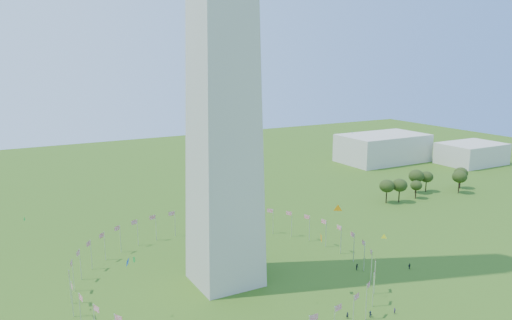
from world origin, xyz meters
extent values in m
cylinder|color=silver|center=(40.00, 50.00, 4.50)|extent=(0.24, 0.24, 9.00)
cylinder|color=silver|center=(39.39, 56.95, 4.50)|extent=(0.24, 0.24, 9.00)
cylinder|color=silver|center=(37.59, 63.68, 4.50)|extent=(0.24, 0.24, 9.00)
cylinder|color=silver|center=(34.64, 70.00, 4.50)|extent=(0.24, 0.24, 9.00)
cylinder|color=silver|center=(30.64, 75.71, 4.50)|extent=(0.24, 0.24, 9.00)
cylinder|color=silver|center=(25.71, 80.64, 4.50)|extent=(0.24, 0.24, 9.00)
cylinder|color=silver|center=(20.00, 84.64, 4.50)|extent=(0.24, 0.24, 9.00)
cylinder|color=silver|center=(13.68, 87.59, 4.50)|extent=(0.24, 0.24, 9.00)
cylinder|color=silver|center=(6.95, 89.39, 4.50)|extent=(0.24, 0.24, 9.00)
cylinder|color=silver|center=(0.00, 90.00, 4.50)|extent=(0.24, 0.24, 9.00)
cylinder|color=silver|center=(-6.95, 89.39, 4.50)|extent=(0.24, 0.24, 9.00)
cylinder|color=silver|center=(-13.68, 87.59, 4.50)|extent=(0.24, 0.24, 9.00)
cylinder|color=silver|center=(-20.00, 84.64, 4.50)|extent=(0.24, 0.24, 9.00)
cylinder|color=silver|center=(-25.71, 80.64, 4.50)|extent=(0.24, 0.24, 9.00)
cylinder|color=silver|center=(-30.64, 75.71, 4.50)|extent=(0.24, 0.24, 9.00)
cylinder|color=silver|center=(-34.64, 70.00, 4.50)|extent=(0.24, 0.24, 9.00)
cylinder|color=silver|center=(-37.59, 63.68, 4.50)|extent=(0.24, 0.24, 9.00)
cylinder|color=silver|center=(-39.39, 56.95, 4.50)|extent=(0.24, 0.24, 9.00)
cylinder|color=silver|center=(-40.00, 50.00, 4.50)|extent=(0.24, 0.24, 9.00)
cylinder|color=silver|center=(-39.39, 43.05, 4.50)|extent=(0.24, 0.24, 9.00)
cylinder|color=silver|center=(13.68, 12.41, 4.50)|extent=(0.24, 0.24, 9.00)
cylinder|color=silver|center=(20.00, 15.36, 4.50)|extent=(0.24, 0.24, 9.00)
cylinder|color=silver|center=(25.71, 19.36, 4.50)|extent=(0.24, 0.24, 9.00)
cylinder|color=silver|center=(30.64, 24.29, 4.50)|extent=(0.24, 0.24, 9.00)
cylinder|color=silver|center=(34.64, 30.00, 4.50)|extent=(0.24, 0.24, 9.00)
cylinder|color=silver|center=(37.59, 36.32, 4.50)|extent=(0.24, 0.24, 9.00)
cylinder|color=silver|center=(39.39, 43.05, 4.50)|extent=(0.24, 0.24, 9.00)
cube|color=beige|center=(150.00, 150.00, 8.00)|extent=(50.00, 30.00, 16.00)
cube|color=beige|center=(190.00, 120.00, 6.00)|extent=(35.00, 25.00, 12.00)
imported|color=black|center=(16.50, 17.71, 0.83)|extent=(0.72, 0.66, 1.65)
imported|color=#37194D|center=(27.88, 13.97, 0.77)|extent=(0.60, 0.43, 1.55)
imported|color=black|center=(50.39, 31.17, 0.87)|extent=(1.08, 0.73, 1.74)
imported|color=black|center=(36.56, 38.00, 0.95)|extent=(1.08, 1.16, 1.91)
imported|color=#1F2549|center=(21.75, 15.70, 0.78)|extent=(1.02, 1.57, 1.56)
plane|color=orange|center=(19.66, 26.65, 24.22)|extent=(1.69, 1.94, 2.46)
plane|color=blue|center=(-34.25, 17.86, 24.86)|extent=(0.58, 1.84, 1.76)
plane|color=green|center=(-48.18, 56.15, 23.94)|extent=(0.45, 1.37, 1.42)
plane|color=green|center=(-27.01, 41.78, 14.90)|extent=(1.35, 0.46, 1.40)
plane|color=green|center=(0.68, 32.49, 27.23)|extent=(1.73, 1.07, 1.36)
plane|color=blue|center=(45.87, 53.62, 37.47)|extent=(0.34, 1.41, 1.37)
plane|color=yellow|center=(36.11, 27.40, 13.69)|extent=(1.18, 0.94, 1.51)
plane|color=orange|center=(17.71, 30.47, 15.75)|extent=(1.96, 0.46, 1.97)
ellipsoid|color=#304517|center=(91.57, 84.53, 4.97)|extent=(6.36, 6.36, 9.93)
ellipsoid|color=#304517|center=(97.05, 82.75, 5.02)|extent=(6.42, 6.42, 10.03)
ellipsoid|color=#304517|center=(107.64, 83.47, 3.93)|extent=(5.03, 5.03, 7.86)
ellipsoid|color=#304517|center=(114.14, 89.81, 5.33)|extent=(6.83, 6.83, 10.67)
ellipsoid|color=#304517|center=(120.30, 89.41, 4.64)|extent=(5.94, 5.94, 9.28)
ellipsoid|color=#304517|center=(131.21, 80.35, 5.13)|extent=(6.57, 6.57, 10.26)
ellipsoid|color=#304517|center=(138.73, 85.72, 4.93)|extent=(6.31, 6.31, 9.86)
camera|label=1|loc=(-54.47, -66.03, 60.79)|focal=35.00mm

